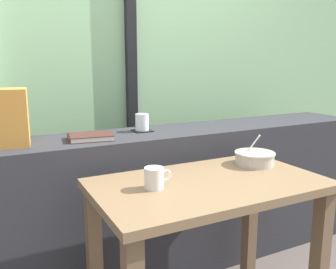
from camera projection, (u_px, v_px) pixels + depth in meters
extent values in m
cube|color=#8EBC89|center=(108.00, 32.00, 2.48)|extent=(4.80, 0.08, 2.80)
cube|color=black|center=(131.00, 47.00, 2.50)|extent=(0.07, 0.05, 2.60)
cube|color=#2D2D33|center=(153.00, 203.00, 2.05)|extent=(2.80, 0.39, 0.82)
cube|color=brown|center=(319.00, 264.00, 1.56)|extent=(0.06, 0.06, 0.68)
cube|color=brown|center=(95.00, 262.00, 1.58)|extent=(0.06, 0.06, 0.68)
cube|color=brown|center=(250.00, 223.00, 1.96)|extent=(0.06, 0.06, 0.68)
cube|color=#846647|center=(208.00, 185.00, 1.50)|extent=(0.96, 0.56, 0.03)
cube|color=black|center=(142.00, 131.00, 1.99)|extent=(0.10, 0.10, 0.00)
cylinder|color=white|center=(142.00, 122.00, 1.98)|extent=(0.07, 0.07, 0.09)
cylinder|color=orange|center=(142.00, 125.00, 1.98)|extent=(0.07, 0.07, 0.05)
cube|color=#47231E|center=(91.00, 139.00, 1.78)|extent=(0.23, 0.18, 0.00)
cube|color=silver|center=(91.00, 137.00, 1.77)|extent=(0.22, 0.17, 0.02)
cube|color=#47231E|center=(91.00, 135.00, 1.77)|extent=(0.23, 0.18, 0.00)
cube|color=#47231E|center=(69.00, 138.00, 1.74)|extent=(0.03, 0.15, 0.03)
cylinder|color=#BCB7A8|center=(255.00, 158.00, 1.73)|extent=(0.18, 0.18, 0.06)
cylinder|color=#BCB7A8|center=(255.00, 153.00, 1.73)|extent=(0.19, 0.19, 0.01)
cylinder|color=#B27038|center=(255.00, 159.00, 1.73)|extent=(0.16, 0.16, 0.04)
cylinder|color=silver|center=(251.00, 146.00, 1.75)|extent=(0.01, 0.12, 0.13)
ellipsoid|color=silver|center=(248.00, 154.00, 1.77)|extent=(0.03, 0.05, 0.01)
cylinder|color=silver|center=(154.00, 178.00, 1.40)|extent=(0.08, 0.08, 0.08)
torus|color=silver|center=(165.00, 175.00, 1.42)|extent=(0.05, 0.01, 0.05)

